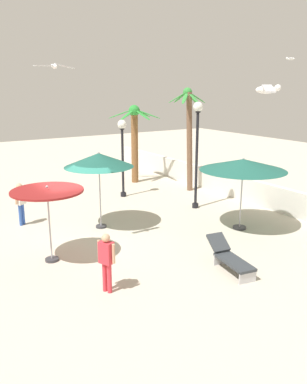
{
  "coord_description": "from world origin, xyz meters",
  "views": [
    {
      "loc": [
        12.08,
        -4.66,
        5.22
      ],
      "look_at": [
        0.0,
        3.02,
        1.4
      ],
      "focal_mm": 37.18,
      "sensor_mm": 36.0,
      "label": 1
    }
  ],
  "objects": [
    {
      "name": "lamp_post_2",
      "position": [
        -1.16,
        5.95,
        3.01
      ],
      "size": [
        0.41,
        0.41,
        4.6
      ],
      "color": "black",
      "rests_on": "ground_plane"
    },
    {
      "name": "seagull_1",
      "position": [
        7.7,
        0.2,
        5.18
      ],
      "size": [
        1.02,
        0.93,
        0.14
      ],
      "color": "white"
    },
    {
      "name": "palm_tree_1",
      "position": [
        -6.83,
        6.14,
        2.68
      ],
      "size": [
        2.84,
        2.63,
        4.25
      ],
      "color": "brown",
      "rests_on": "ground_plane"
    },
    {
      "name": "patio_umbrella_2",
      "position": [
        1.85,
        5.7,
        2.45
      ],
      "size": [
        3.17,
        3.17,
        2.72
      ],
      "color": "#333338",
      "rests_on": "ground_plane"
    },
    {
      "name": "palm_tree_0",
      "position": [
        -3.93,
        7.63,
        3.16
      ],
      "size": [
        1.93,
        1.77,
        5.17
      ],
      "color": "brown",
      "rests_on": "ground_plane"
    },
    {
      "name": "lounge_chair_1",
      "position": [
        4.24,
        2.96,
        0.4
      ],
      "size": [
        1.94,
        0.85,
        0.83
      ],
      "color": "#B7B7BC",
      "rests_on": "ground_plane"
    },
    {
      "name": "patio_umbrella_0",
      "position": [
        -1.08,
        1.34,
        2.6
      ],
      "size": [
        2.55,
        2.55,
        2.91
      ],
      "color": "#333338",
      "rests_on": "ground_plane"
    },
    {
      "name": "seagull_2",
      "position": [
        -0.3,
        10.42,
        6.4
      ],
      "size": [
        0.66,
        0.83,
        0.14
      ],
      "color": "white"
    },
    {
      "name": "guest_0",
      "position": [
        3.49,
        -0.63,
        0.97
      ],
      "size": [
        0.52,
        0.37,
        1.61
      ],
      "color": "#D8333F",
      "rests_on": "ground_plane"
    },
    {
      "name": "guest_1",
      "position": [
        -2.99,
        -1.13,
        1.0
      ],
      "size": [
        0.41,
        0.47,
        1.66
      ],
      "color": "#3359B2",
      "rests_on": "ground_plane"
    },
    {
      "name": "lamp_post_0",
      "position": [
        -4.53,
        4.15,
        2.49
      ],
      "size": [
        0.42,
        0.42,
        3.71
      ],
      "color": "black",
      "rests_on": "ground_plane"
    },
    {
      "name": "boundary_wall",
      "position": [
        0.0,
        8.63,
        0.54
      ],
      "size": [
        25.2,
        0.3,
        1.09
      ],
      "primitive_type": "cube",
      "color": "silver",
      "rests_on": "ground_plane"
    },
    {
      "name": "seagull_0",
      "position": [
        0.61,
        -0.7,
        5.77
      ],
      "size": [
        0.38,
        1.18,
        0.15
      ],
      "color": "white"
    },
    {
      "name": "patio_umbrella_1",
      "position": [
        0.84,
        -1.23,
        2.11
      ],
      "size": [
        2.14,
        2.14,
        2.4
      ],
      "color": "#333338",
      "rests_on": "ground_plane"
    },
    {
      "name": "ground_plane",
      "position": [
        0.0,
        0.0,
        0.0
      ],
      "size": [
        56.0,
        56.0,
        0.0
      ],
      "primitive_type": "plane",
      "color": "beige"
    }
  ]
}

